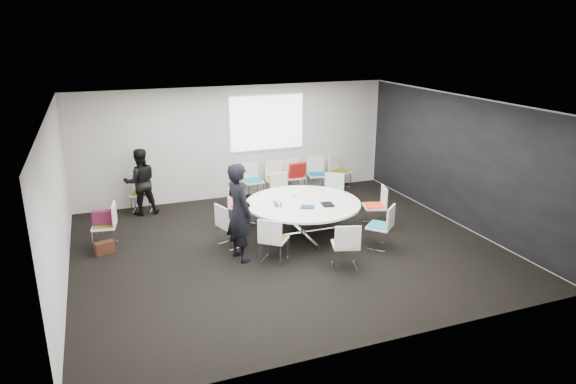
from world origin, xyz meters
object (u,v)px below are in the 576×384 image
object	(u,v)px
chair_ring_d	(242,214)
chair_back_a	(253,188)
chair_spare_left	(106,234)
cup	(295,195)
chair_ring_e	(231,233)
person_main	(239,212)
chair_back_d	(317,181)
maroon_bag	(103,217)
brown_bag	(105,248)
chair_ring_h	(380,234)
person_back	(140,182)
chair_ring_b	(332,200)
laptop	(280,204)
chair_ring_g	(345,254)
chair_person_back	(142,200)
chair_ring_f	(274,248)
chair_ring_a	(374,214)
conference_table	(303,210)
chair_back_b	(275,185)
chair_ring_c	(283,199)
chair_back_e	(339,178)
chair_back_c	(294,183)

from	to	relation	value
chair_ring_d	chair_back_a	distance (m)	1.91
chair_spare_left	cup	bearing A→B (deg)	-87.90
chair_ring_e	person_main	world-z (taller)	person_main
chair_back_d	person_main	size ratio (longest dim) A/B	0.47
maroon_bag	brown_bag	bearing A→B (deg)	-96.77
chair_ring_h	person_back	world-z (taller)	person_back
chair_ring_b	cup	bearing A→B (deg)	68.56
laptop	brown_bag	world-z (taller)	laptop
chair_ring_g	chair_person_back	size ratio (longest dim) A/B	1.00
chair_ring_f	person_main	xyz separation A→B (m)	(-0.54, 0.35, 0.65)
chair_ring_b	cup	size ratio (longest dim) A/B	9.78
chair_ring_a	chair_back_a	world-z (taller)	same
conference_table	chair_ring_h	size ratio (longest dim) A/B	2.67
chair_ring_d	person_back	distance (m)	2.55
chair_ring_h	chair_back_b	xyz separation A→B (m)	(-0.82, 3.83, 0.00)
chair_ring_g	chair_spare_left	world-z (taller)	same
chair_ring_a	chair_ring_c	xyz separation A→B (m)	(-1.52, 1.63, 0.00)
chair_back_a	person_back	size ratio (longest dim) A/B	0.57
chair_ring_g	chair_back_e	xyz separation A→B (m)	(2.06, 4.39, 0.00)
maroon_bag	brown_bag	size ratio (longest dim) A/B	1.11
chair_ring_h	brown_bag	size ratio (longest dim) A/B	2.44
chair_ring_h	maroon_bag	size ratio (longest dim) A/B	2.20
chair_ring_d	laptop	world-z (taller)	chair_ring_d
chair_ring_a	brown_bag	size ratio (longest dim) A/B	2.44
chair_ring_e	chair_ring_g	bearing A→B (deg)	26.88
conference_table	person_main	size ratio (longest dim) A/B	1.27
chair_ring_a	chair_ring_e	bearing A→B (deg)	106.65
chair_ring_d	chair_back_e	size ratio (longest dim) A/B	1.00
conference_table	chair_ring_c	size ratio (longest dim) A/B	2.67
conference_table	chair_ring_g	xyz separation A→B (m)	(0.13, -1.68, -0.28)
chair_ring_b	chair_ring_h	bearing A→B (deg)	126.45
chair_ring_g	maroon_bag	size ratio (longest dim) A/B	2.20
chair_back_e	chair_person_back	xyz separation A→B (m)	(-5.16, -0.01, 0.00)
chair_ring_a	chair_ring_g	distance (m)	2.24
conference_table	chair_back_e	bearing A→B (deg)	51.12
chair_ring_d	chair_back_b	bearing A→B (deg)	-167.94
conference_table	chair_ring_h	distance (m)	1.64
person_main	person_back	xyz separation A→B (m)	(-1.45, 3.16, -0.15)
chair_back_c	person_main	xyz separation A→B (m)	(-2.41, -3.36, 0.65)
chair_ring_g	chair_ring_h	world-z (taller)	same
chair_ring_c	chair_ring_h	bearing A→B (deg)	102.92
chair_spare_left	chair_back_d	bearing A→B (deg)	-61.82
chair_ring_b	chair_back_b	xyz separation A→B (m)	(-0.86, 1.60, 0.00)
conference_table	chair_ring_d	size ratio (longest dim) A/B	2.67
chair_ring_b	chair_ring_g	distance (m)	3.00
chair_ring_e	maroon_bag	world-z (taller)	chair_ring_e
conference_table	chair_back_e	xyz separation A→B (m)	(2.18, 2.71, -0.28)
chair_back_d	brown_bag	xyz separation A→B (m)	(-5.41, -2.17, -0.16)
chair_ring_b	chair_ring_c	world-z (taller)	same
person_main	cup	xyz separation A→B (m)	(1.49, 1.00, -0.15)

